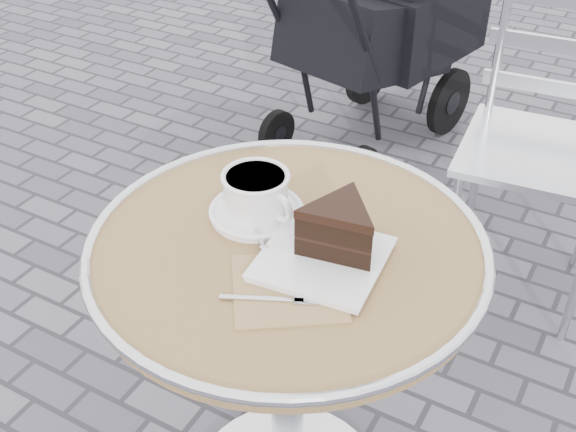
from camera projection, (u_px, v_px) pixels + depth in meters
The scene contains 5 objects.
cafe_table at pixel (287, 311), 1.37m from camera, with size 0.72×0.72×0.74m.
cappuccino_set at pixel (257, 198), 1.32m from camera, with size 0.18×0.19×0.09m.
cake_plate_set at pixel (334, 236), 1.21m from camera, with size 0.26×0.34×0.11m.
bistro_chair at pixel (552, 106), 2.02m from camera, with size 0.46×0.46×0.94m.
baby_stroller at pixel (380, 30), 2.79m from camera, with size 0.66×1.07×1.04m.
Camera 1 is at (0.49, -0.87, 1.52)m, focal length 45.00 mm.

